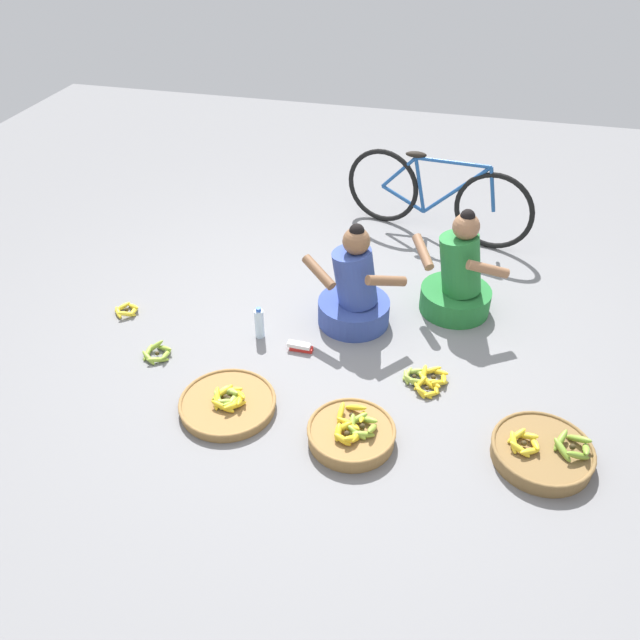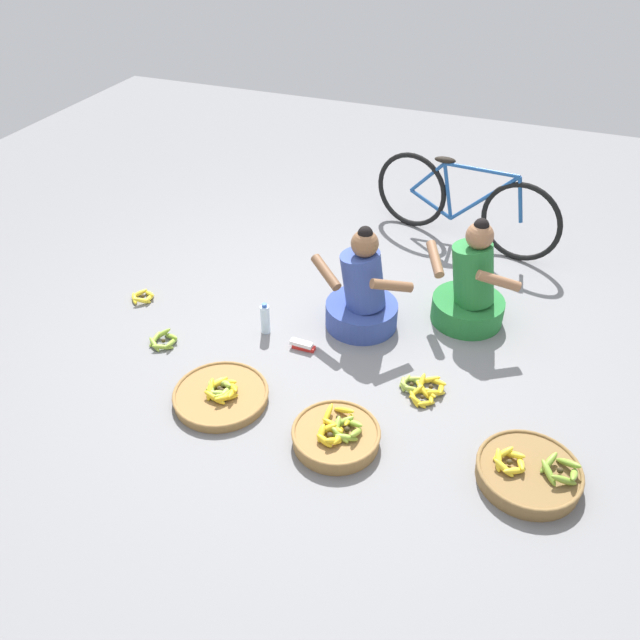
{
  "view_description": "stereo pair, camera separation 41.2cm",
  "coord_description": "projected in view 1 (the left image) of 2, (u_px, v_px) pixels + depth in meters",
  "views": [
    {
      "loc": [
        0.79,
        -3.41,
        2.82
      ],
      "look_at": [
        0.0,
        -0.2,
        0.35
      ],
      "focal_mm": 35.92,
      "sensor_mm": 36.0,
      "label": 1
    },
    {
      "loc": [
        1.18,
        -3.29,
        2.82
      ],
      "look_at": [
        0.0,
        -0.2,
        0.35
      ],
      "focal_mm": 35.92,
      "sensor_mm": 36.0,
      "label": 2
    }
  ],
  "objects": [
    {
      "name": "banana_basket_front_right",
      "position": [
        542.0,
        451.0,
        3.62
      ],
      "size": [
        0.58,
        0.58,
        0.18
      ],
      "color": "brown",
      "rests_on": "ground"
    },
    {
      "name": "banana_basket_back_left",
      "position": [
        352.0,
        433.0,
        3.73
      ],
      "size": [
        0.52,
        0.52,
        0.17
      ],
      "color": "olive",
      "rests_on": "ground"
    },
    {
      "name": "loose_bananas_front_center",
      "position": [
        426.0,
        380.0,
        4.15
      ],
      "size": [
        0.32,
        0.31,
        0.09
      ],
      "color": "#9EB747",
      "rests_on": "ground"
    },
    {
      "name": "loose_bananas_back_right",
      "position": [
        156.0,
        353.0,
        4.36
      ],
      "size": [
        0.22,
        0.22,
        0.09
      ],
      "color": "#8CAD38",
      "rests_on": "ground"
    },
    {
      "name": "water_bottle",
      "position": [
        259.0,
        323.0,
        4.49
      ],
      "size": [
        0.07,
        0.07,
        0.25
      ],
      "color": "silver",
      "rests_on": "ground"
    },
    {
      "name": "packet_carton_stack",
      "position": [
        300.0,
        347.0,
        4.42
      ],
      "size": [
        0.18,
        0.06,
        0.06
      ],
      "color": "red",
      "rests_on": "ground"
    },
    {
      "name": "vendor_woman_front",
      "position": [
        354.0,
        293.0,
        4.55
      ],
      "size": [
        0.75,
        0.52,
        0.8
      ],
      "color": "#334793",
      "rests_on": "ground"
    },
    {
      "name": "loose_bananas_back_center",
      "position": [
        127.0,
        310.0,
        4.77
      ],
      "size": [
        0.2,
        0.2,
        0.08
      ],
      "color": "yellow",
      "rests_on": "ground"
    },
    {
      "name": "ground_plane",
      "position": [
        327.0,
        343.0,
        4.49
      ],
      "size": [
        10.0,
        10.0,
        0.0
      ],
      "primitive_type": "plane",
      "color": "slate"
    },
    {
      "name": "bicycle_leaning",
      "position": [
        436.0,
        196.0,
        5.55
      ],
      "size": [
        1.66,
        0.49,
        0.73
      ],
      "color": "black",
      "rests_on": "ground"
    },
    {
      "name": "vendor_woman_behind",
      "position": [
        458.0,
        280.0,
        4.66
      ],
      "size": [
        0.71,
        0.52,
        0.83
      ],
      "color": "#237233",
      "rests_on": "ground"
    },
    {
      "name": "banana_basket_near_vendor",
      "position": [
        228.0,
        403.0,
        3.96
      ],
      "size": [
        0.6,
        0.6,
        0.14
      ],
      "color": "olive",
      "rests_on": "ground"
    }
  ]
}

